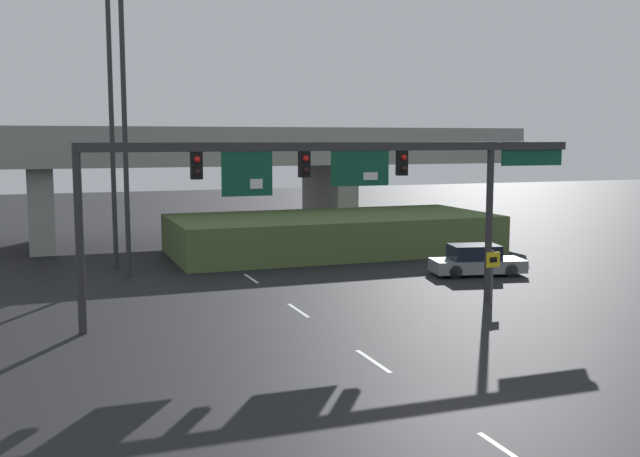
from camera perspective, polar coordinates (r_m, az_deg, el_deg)
ground_plane at (r=18.30m, az=10.55°, el=-14.09°), size 160.00×160.00×0.00m
lane_markings at (r=31.92m, az=-3.66°, el=-4.91°), size 0.14×37.20×0.01m
signal_gantry at (r=27.64m, az=1.13°, el=4.29°), size 19.35×0.44×6.38m
speed_limit_sign at (r=30.15m, az=13.01°, el=-3.06°), size 0.60×0.11×2.14m
highway_light_pole_near at (r=38.71m, az=-15.65°, el=9.66°), size 0.70×0.36×16.36m
highway_light_pole_far at (r=36.36m, az=-14.66°, el=7.63°), size 0.70×0.36×13.51m
overpass_bridge at (r=48.08m, az=-9.58°, el=5.15°), size 43.08×8.85×7.19m
grass_embankment at (r=43.04m, az=0.96°, el=-0.39°), size 18.31×8.29×2.14m
parked_sedan_near_right at (r=36.65m, az=11.82°, el=-2.44°), size 4.66×2.62×1.46m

